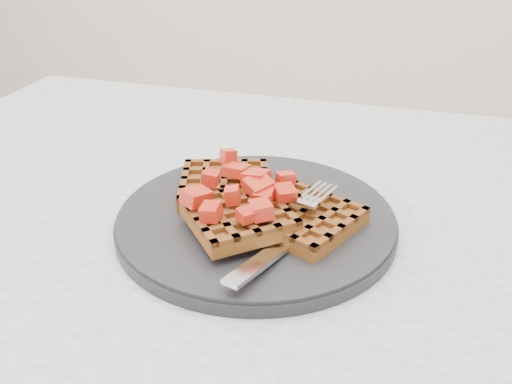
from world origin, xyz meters
The scene contains 5 objects.
table centered at (0.00, 0.00, 0.64)m, with size 1.20×0.80×0.75m.
plate centered at (-0.09, 0.00, 0.76)m, with size 0.28×0.28×0.02m, color black.
waffles centered at (-0.09, 0.00, 0.78)m, with size 0.21×0.19×0.03m.
strawberry_pile centered at (-0.09, 0.00, 0.80)m, with size 0.15×0.15×0.02m, color #A10B00, non-canonical shape.
fork centered at (-0.05, -0.04, 0.77)m, with size 0.02×0.18×0.02m, color silver, non-canonical shape.
Camera 1 is at (0.04, -0.47, 1.05)m, focal length 40.00 mm.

